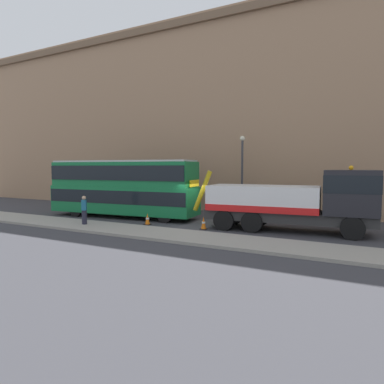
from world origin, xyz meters
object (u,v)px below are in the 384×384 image
Objects in this scene: traffic_cone_near_bus at (147,219)px; pedestrian_onlooker at (84,210)px; recovery_tow_truck at (296,200)px; double_decker_bus at (123,186)px; traffic_cone_midway at (204,223)px; street_lamp at (242,169)px.

pedestrian_onlooker is at bearing -142.70° from traffic_cone_near_bus.
traffic_cone_near_bus is (-8.59, -1.88, -1.42)m from recovery_tow_truck.
pedestrian_onlooker reaches higher than traffic_cone_near_bus.
double_decker_bus is 4.30m from traffic_cone_near_bus.
recovery_tow_truck is at bearing 18.80° from traffic_cone_midway.
traffic_cone_near_bus is 3.76m from traffic_cone_midway.
double_decker_bus reaches higher than recovery_tow_truck.
pedestrian_onlooker is 11.32m from street_lamp.
double_decker_bus is 6.54× the size of pedestrian_onlooker.
recovery_tow_truck is 0.91× the size of double_decker_bus.
street_lamp is at bearing 26.13° from double_decker_bus.
street_lamp is at bearing 15.69° from pedestrian_onlooker.
double_decker_bus reaches higher than pedestrian_onlooker.
pedestrian_onlooker is at bearing -165.17° from recovery_tow_truck.
double_decker_bus is 8.69m from street_lamp.
pedestrian_onlooker reaches higher than traffic_cone_midway.
double_decker_bus reaches higher than traffic_cone_near_bus.
recovery_tow_truck reaches higher than traffic_cone_midway.
recovery_tow_truck is 14.20× the size of traffic_cone_near_bus.
recovery_tow_truck is 12.34m from pedestrian_onlooker.
double_decker_bus is 15.53× the size of traffic_cone_near_bus.
recovery_tow_truck is 6.60m from street_lamp.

